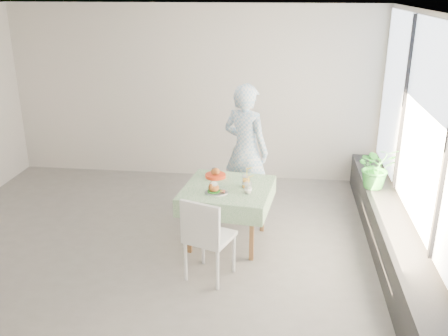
# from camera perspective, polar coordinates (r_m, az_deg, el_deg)

# --- Properties ---
(floor) EXTENTS (6.00, 6.00, 0.00)m
(floor) POSITION_cam_1_polar(r_m,az_deg,el_deg) (6.36, -7.41, -8.70)
(floor) COLOR slate
(floor) RESTS_ON ground
(ceiling) EXTENTS (6.00, 6.00, 0.00)m
(ceiling) POSITION_cam_1_polar(r_m,az_deg,el_deg) (5.58, -8.76, 17.35)
(ceiling) COLOR white
(ceiling) RESTS_ON ground
(wall_back) EXTENTS (6.00, 0.02, 2.80)m
(wall_back) POSITION_cam_1_polar(r_m,az_deg,el_deg) (8.18, -3.58, 8.52)
(wall_back) COLOR beige
(wall_back) RESTS_ON ground
(wall_front) EXTENTS (6.00, 0.02, 2.80)m
(wall_front) POSITION_cam_1_polar(r_m,az_deg,el_deg) (3.64, -18.08, -8.06)
(wall_front) COLOR beige
(wall_front) RESTS_ON ground
(wall_right) EXTENTS (0.02, 5.00, 2.80)m
(wall_right) POSITION_cam_1_polar(r_m,az_deg,el_deg) (5.83, 21.84, 2.20)
(wall_right) COLOR beige
(wall_right) RESTS_ON ground
(window_pane) EXTENTS (0.01, 4.80, 2.18)m
(window_pane) POSITION_cam_1_polar(r_m,az_deg,el_deg) (5.75, 21.87, 4.58)
(window_pane) COLOR #D1E0F9
(window_pane) RESTS_ON ground
(window_ledge) EXTENTS (0.40, 4.80, 0.50)m
(window_ledge) POSITION_cam_1_polar(r_m,az_deg,el_deg) (6.21, 18.66, -7.83)
(window_ledge) COLOR black
(window_ledge) RESTS_ON ground
(cafe_table) EXTENTS (1.15, 1.15, 0.74)m
(cafe_table) POSITION_cam_1_polar(r_m,az_deg,el_deg) (6.19, 0.40, -4.58)
(cafe_table) COLOR brown
(cafe_table) RESTS_ON ground
(chair_far) EXTENTS (0.58, 0.58, 0.91)m
(chair_far) POSITION_cam_1_polar(r_m,az_deg,el_deg) (6.96, 1.60, -3.29)
(chair_far) COLOR white
(chair_far) RESTS_ON ground
(chair_near) EXTENTS (0.59, 0.59, 0.97)m
(chair_near) POSITION_cam_1_polar(r_m,az_deg,el_deg) (5.54, -1.70, -9.69)
(chair_near) COLOR white
(chair_near) RESTS_ON ground
(diner) EXTENTS (0.80, 0.71, 1.85)m
(diner) POSITION_cam_1_polar(r_m,az_deg,el_deg) (6.83, 2.48, 2.03)
(diner) COLOR #8DBDE2
(diner) RESTS_ON ground
(main_dish) EXTENTS (0.28, 0.28, 0.14)m
(main_dish) POSITION_cam_1_polar(r_m,az_deg,el_deg) (5.89, -1.03, -2.46)
(main_dish) COLOR white
(main_dish) RESTS_ON cafe_table
(juice_cup_orange) EXTENTS (0.11, 0.11, 0.30)m
(juice_cup_orange) POSITION_cam_1_polar(r_m,az_deg,el_deg) (6.04, 2.55, -1.62)
(juice_cup_orange) COLOR white
(juice_cup_orange) RESTS_ON cafe_table
(juice_cup_lemonade) EXTENTS (0.09, 0.09, 0.26)m
(juice_cup_lemonade) POSITION_cam_1_polar(r_m,az_deg,el_deg) (5.89, 2.79, -2.32)
(juice_cup_lemonade) COLOR white
(juice_cup_lemonade) RESTS_ON cafe_table
(second_dish) EXTENTS (0.26, 0.26, 0.12)m
(second_dish) POSITION_cam_1_polar(r_m,az_deg,el_deg) (6.37, -0.98, -0.75)
(second_dish) COLOR red
(second_dish) RESTS_ON cafe_table
(potted_plant) EXTENTS (0.59, 0.53, 0.58)m
(potted_plant) POSITION_cam_1_polar(r_m,az_deg,el_deg) (6.90, 17.03, 0.11)
(potted_plant) COLOR #2A802C
(potted_plant) RESTS_ON window_ledge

